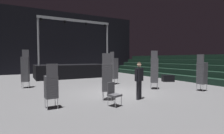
% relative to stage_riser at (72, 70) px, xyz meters
% --- Properties ---
extents(ground_plane, '(22.00, 30.00, 0.10)m').
position_rel_stage_riser_xyz_m(ground_plane, '(0.00, -8.99, -0.75)').
color(ground_plane, slate).
extents(arena_end_wall, '(22.00, 0.30, 8.00)m').
position_rel_stage_riser_xyz_m(arena_end_wall, '(0.00, 6.01, 3.30)').
color(arena_end_wall, black).
rests_on(arena_end_wall, ground_plane).
extents(bleacher_bank_right, '(3.75, 24.00, 2.25)m').
position_rel_stage_riser_xyz_m(bleacher_bank_right, '(9.12, -7.99, 0.42)').
color(bleacher_bank_right, black).
rests_on(bleacher_bank_right, ground_plane).
extents(stage_riser, '(7.00, 3.51, 5.50)m').
position_rel_stage_riser_xyz_m(stage_riser, '(0.00, 0.00, 0.00)').
color(stage_riser, black).
rests_on(stage_riser, ground_plane).
extents(man_with_tie, '(0.56, 0.36, 1.74)m').
position_rel_stage_riser_xyz_m(man_with_tie, '(0.11, -10.87, 0.29)').
color(man_with_tie, black).
rests_on(man_with_tie, ground_plane).
extents(chair_stack_front_left, '(0.46, 0.46, 2.14)m').
position_rel_stage_riser_xyz_m(chair_stack_front_left, '(4.63, -10.94, 0.37)').
color(chair_stack_front_left, '#B2B5BA').
rests_on(chair_stack_front_left, ground_plane).
extents(chair_stack_front_right, '(0.52, 0.52, 2.39)m').
position_rel_stage_riser_xyz_m(chair_stack_front_right, '(1.42, -6.16, 0.49)').
color(chair_stack_front_right, '#B2B5BA').
rests_on(chair_stack_front_right, ground_plane).
extents(chair_stack_mid_left, '(0.53, 0.53, 2.48)m').
position_rel_stage_riser_xyz_m(chair_stack_mid_left, '(-4.39, -4.82, 0.54)').
color(chair_stack_mid_left, '#B2B5BA').
rests_on(chair_stack_mid_left, ground_plane).
extents(chair_stack_mid_right, '(0.61, 0.61, 2.14)m').
position_rel_stage_riser_xyz_m(chair_stack_mid_right, '(-1.23, -10.25, 0.37)').
color(chair_stack_mid_right, '#B2B5BA').
rests_on(chair_stack_mid_right, ground_plane).
extents(chair_stack_mid_centre, '(0.62, 0.62, 2.39)m').
position_rel_stage_riser_xyz_m(chair_stack_mid_centre, '(2.62, -9.13, 0.49)').
color(chair_stack_mid_centre, '#B2B5BA').
rests_on(chair_stack_mid_centre, ground_plane).
extents(chair_stack_rear_left, '(0.47, 0.47, 1.71)m').
position_rel_stage_riser_xyz_m(chair_stack_rear_left, '(-3.73, -10.45, 0.16)').
color(chair_stack_rear_left, '#B2B5BA').
rests_on(chair_stack_rear_left, ground_plane).
extents(equipment_road_case, '(1.07, 0.93, 0.54)m').
position_rel_stage_riser_xyz_m(equipment_road_case, '(6.01, -7.04, -0.43)').
color(equipment_road_case, black).
rests_on(equipment_road_case, ground_plane).
extents(loose_chair_near_man, '(0.57, 0.57, 0.95)m').
position_rel_stage_riser_xyz_m(loose_chair_near_man, '(-1.48, -11.27, -0.17)').
color(loose_chair_near_man, '#B2B5BA').
rests_on(loose_chair_near_man, ground_plane).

